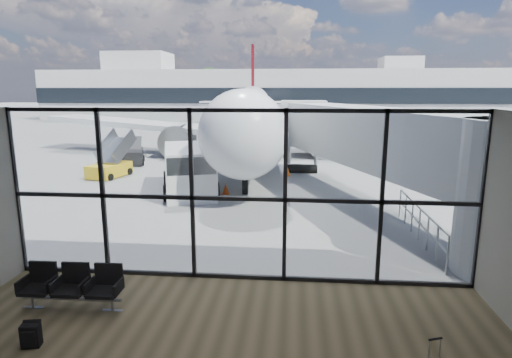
% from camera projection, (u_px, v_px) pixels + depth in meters
% --- Properties ---
extents(ground, '(220.00, 220.00, 0.00)m').
position_uv_depth(ground, '(283.00, 132.00, 50.39)').
color(ground, slate).
rests_on(ground, ground).
extents(lounge_shell, '(12.02, 8.01, 4.51)m').
position_uv_depth(lounge_shell, '(194.00, 251.00, 6.18)').
color(lounge_shell, brown).
rests_on(lounge_shell, ground).
extents(glass_curtain_wall, '(12.10, 0.12, 4.50)m').
position_uv_depth(glass_curtain_wall, '(238.00, 197.00, 10.94)').
color(glass_curtain_wall, white).
rests_on(glass_curtain_wall, ground).
extents(jet_bridge, '(8.00, 16.50, 4.33)m').
position_uv_depth(jet_bridge, '(381.00, 144.00, 17.30)').
color(jet_bridge, '#AFB2B4').
rests_on(jet_bridge, ground).
extents(apron_railing, '(0.06, 5.46, 1.11)m').
position_uv_depth(apron_railing, '(420.00, 219.00, 14.17)').
color(apron_railing, gray).
rests_on(apron_railing, ground).
extents(far_terminal, '(80.00, 12.20, 11.00)m').
position_uv_depth(far_terminal, '(283.00, 94.00, 70.99)').
color(far_terminal, '#A9A9A5').
rests_on(far_terminal, ground).
extents(tree_0, '(4.95, 4.95, 7.12)m').
position_uv_depth(tree_0, '(61.00, 91.00, 84.61)').
color(tree_0, '#382619').
rests_on(tree_0, ground).
extents(tree_1, '(5.61, 5.61, 8.07)m').
position_uv_depth(tree_1, '(89.00, 88.00, 83.95)').
color(tree_1, '#382619').
rests_on(tree_1, ground).
extents(tree_2, '(6.27, 6.27, 9.03)m').
position_uv_depth(tree_2, '(119.00, 85.00, 83.30)').
color(tree_2, '#382619').
rests_on(tree_2, ground).
extents(tree_3, '(4.95, 4.95, 7.12)m').
position_uv_depth(tree_3, '(149.00, 91.00, 83.02)').
color(tree_3, '#382619').
rests_on(tree_3, ground).
extents(tree_4, '(5.61, 5.61, 8.07)m').
position_uv_depth(tree_4, '(179.00, 88.00, 82.36)').
color(tree_4, '#382619').
rests_on(tree_4, ground).
extents(tree_5, '(6.27, 6.27, 9.03)m').
position_uv_depth(tree_5, '(210.00, 84.00, 81.70)').
color(tree_5, '#382619').
rests_on(tree_5, ground).
extents(seating_row, '(2.31, 0.67, 1.02)m').
position_uv_depth(seating_row, '(73.00, 284.00, 9.81)').
color(seating_row, gray).
rests_on(seating_row, ground).
extents(backpack, '(0.38, 0.36, 0.52)m').
position_uv_depth(backpack, '(31.00, 335.00, 8.32)').
color(backpack, black).
rests_on(backpack, ground).
extents(airliner, '(33.13, 38.46, 9.91)m').
position_uv_depth(airliner, '(250.00, 114.00, 34.40)').
color(airliner, silver).
rests_on(airliner, ground).
extents(service_van, '(3.61, 5.54, 2.22)m').
position_uv_depth(service_van, '(189.00, 170.00, 20.70)').
color(service_van, silver).
rests_on(service_van, ground).
extents(belt_loader, '(2.24, 3.77, 1.65)m').
position_uv_depth(belt_loader, '(133.00, 156.00, 28.97)').
color(belt_loader, black).
rests_on(belt_loader, ground).
extents(mobile_stairs, '(2.09, 3.24, 2.11)m').
position_uv_depth(mobile_stairs, '(110.00, 168.00, 24.67)').
color(mobile_stairs, gold).
rests_on(mobile_stairs, ground).
extents(traffic_cone_b, '(0.36, 0.36, 0.51)m').
position_uv_depth(traffic_cone_b, '(226.00, 189.00, 20.57)').
color(traffic_cone_b, '#D43E0B').
rests_on(traffic_cone_b, ground).
extents(traffic_cone_c, '(0.41, 0.41, 0.58)m').
position_uv_depth(traffic_cone_c, '(287.00, 171.00, 24.94)').
color(traffic_cone_c, '#FB5E0D').
rests_on(traffic_cone_c, ground).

